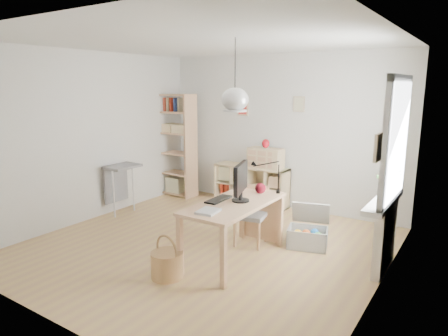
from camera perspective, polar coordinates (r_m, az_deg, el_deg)
The scene contains 20 objects.
ground at distance 5.60m, azimuth -2.59°, elevation -10.99°, with size 4.50×4.50×0.00m, color #A67C53.
room_shell at distance 4.74m, azimuth 1.57°, elevation 9.77°, with size 4.50×4.50×4.50m.
window_unit at distance 4.88m, azimuth 23.47°, elevation 3.55°, with size 0.07×1.16×1.46m.
radiator at distance 5.16m, azimuth 22.03°, elevation -9.14°, with size 0.10×0.80×0.80m, color white.
windowsill at distance 5.04m, azimuth 21.85°, elevation -4.48°, with size 0.22×1.20×0.06m, color silver.
desk at distance 4.97m, azimuth 1.49°, elevation -5.92°, with size 0.70×1.50×0.75m.
cube_shelf at distance 7.41m, azimuth 3.89°, elevation -2.85°, with size 1.40×0.38×0.72m.
tall_bookshelf at distance 7.91m, azimuth -6.97°, elevation 3.86°, with size 0.80×0.38×2.00m.
side_table at distance 6.97m, azimuth -14.62°, elevation -1.03°, with size 0.40×0.55×0.85m.
chair at distance 5.54m, azimuth 4.01°, elevation -6.19°, with size 0.46×0.46×0.81m.
wicker_basket at distance 4.73m, azimuth -8.13°, elevation -13.37°, with size 0.37×0.37×0.51m.
storage_chest at distance 5.64m, azimuth 11.97°, elevation -9.10°, with size 0.66×0.71×0.55m.
monitor at distance 4.91m, azimuth 2.40°, elevation -1.74°, with size 0.22×0.54×0.48m.
keyboard at distance 5.01m, azimuth -0.77°, elevation -4.50°, with size 0.16×0.42×0.02m, color black.
task_lamp at distance 5.35m, azimuth 5.75°, elevation -0.52°, with size 0.39×0.14×0.41m.
yarn_ball at distance 5.32m, azimuth 5.23°, elevation -2.90°, with size 0.14×0.14×0.14m, color #540B13.
paper_tray at distance 4.55m, azimuth -2.27°, elevation -6.21°, with size 0.21×0.27×0.03m, color silver.
drawer_chest at distance 7.10m, azimuth 5.98°, elevation 1.42°, with size 0.62×0.28×0.36m, color beige.
red_vase at distance 7.06m, azimuth 5.98°, elevation 3.49°, with size 0.13×0.13×0.16m, color maroon.
potted_plant at distance 5.22m, azimuth 22.34°, elevation -1.77°, with size 0.29×0.25×0.33m, color #3A722A.
Camera 1 is at (3.05, -4.17, 2.17)m, focal length 32.00 mm.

